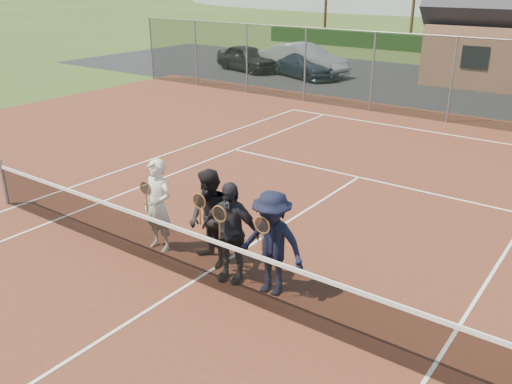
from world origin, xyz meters
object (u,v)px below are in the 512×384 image
(car_b, at_px, (303,60))
(player_b, at_px, (210,219))
(player_d, at_px, (272,243))
(player_c, at_px, (230,232))
(car_a, at_px, (247,58))
(tennis_net, at_px, (193,254))
(car_c, at_px, (304,64))
(player_a, at_px, (158,206))

(car_b, relative_size, player_b, 2.74)
(player_d, bearing_deg, player_c, -175.52)
(car_a, height_order, player_d, player_d)
(tennis_net, height_order, player_b, player_b)
(car_c, relative_size, player_d, 2.50)
(tennis_net, relative_size, player_a, 6.49)
(player_b, bearing_deg, player_d, -5.82)
(player_c, bearing_deg, car_b, 118.08)
(car_a, bearing_deg, player_a, -132.62)
(tennis_net, distance_m, player_d, 1.41)
(car_c, xyz_separation_m, player_b, (8.94, -17.89, 0.27))
(car_a, height_order, player_c, player_c)
(car_b, height_order, player_d, player_d)
(car_b, height_order, player_a, player_a)
(car_c, distance_m, tennis_net, 20.66)
(car_a, relative_size, player_c, 2.26)
(player_d, bearing_deg, player_a, 179.67)
(player_a, bearing_deg, player_c, -2.50)
(player_a, bearing_deg, player_b, 6.28)
(player_a, height_order, player_d, same)
(player_c, xyz_separation_m, player_d, (0.81, 0.06, -0.00))
(player_d, bearing_deg, player_b, 174.18)
(tennis_net, distance_m, player_c, 0.74)
(player_d, bearing_deg, car_b, 120.07)
(player_a, bearing_deg, car_b, 113.66)
(car_a, distance_m, player_a, 21.18)
(car_b, height_order, player_b, player_b)
(car_b, bearing_deg, player_c, -145.15)
(player_c, bearing_deg, player_a, 177.50)
(car_a, bearing_deg, tennis_net, -130.43)
(player_a, xyz_separation_m, player_d, (2.61, -0.02, -0.00))
(car_b, xyz_separation_m, tennis_net, (9.42, -18.96, -0.27))
(player_b, relative_size, player_c, 1.00)
(car_b, distance_m, player_b, 20.52)
(car_b, bearing_deg, player_a, -149.56)
(tennis_net, relative_size, player_d, 6.49)
(car_a, height_order, tennis_net, car_a)
(player_b, xyz_separation_m, player_c, (0.62, -0.21, 0.00))
(car_a, relative_size, player_d, 2.26)
(car_a, xyz_separation_m, tennis_net, (12.67, -18.42, -0.16))
(player_c, bearing_deg, car_a, 126.13)
(car_c, xyz_separation_m, player_d, (10.37, -18.03, 0.27))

